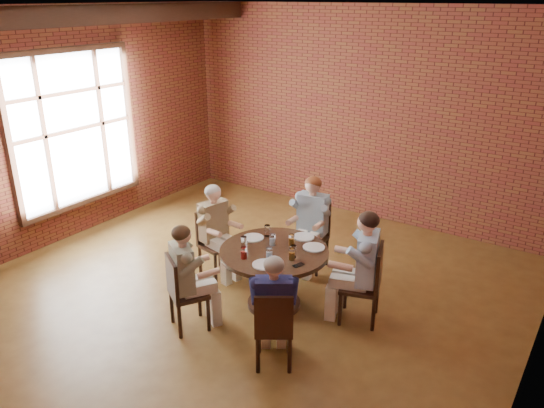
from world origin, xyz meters
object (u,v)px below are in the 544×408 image
Objects in this scene: chair_e at (274,326)px; chair_c at (213,239)px; smartphone at (298,265)px; diner_a at (361,268)px; diner_b at (311,224)px; chair_b at (313,232)px; chair_d at (182,290)px; chair_a at (368,281)px; diner_d at (188,278)px; dining_table at (274,267)px; diner_c at (216,231)px; diner_e at (274,311)px.

chair_c is at bearing -67.62° from chair_e.
chair_e reaches higher than smartphone.
diner_b is (-1.10, 0.77, -0.02)m from diner_a.
chair_d is (-0.44, -2.11, -0.01)m from chair_b.
chair_a reaches higher than smartphone.
chair_e is at bearing -151.53° from diner_d.
chair_c reaches higher than dining_table.
smartphone is (1.01, 0.79, 0.27)m from chair_d.
diner_c is 2.06m from chair_e.
diner_c reaches higher than chair_d.
chair_a is 0.83m from smartphone.
chair_a is 1.44m from chair_b.
chair_a reaches higher than dining_table.
chair_e is 0.85m from smartphone.
dining_table is 1.16m from chair_c.
chair_b is at bearing -142.36° from chair_a.
chair_d is at bearing -68.47° from diner_a.
dining_table is at bearing -90.00° from diner_d.
diner_b is 1.49× the size of chair_e.
chair_d is at bearing -108.59° from chair_b.
chair_c is (-1.13, 0.24, -0.04)m from dining_table.
dining_table is 1.07m from diner_e.
diner_a is 1.53× the size of chair_e.
smartphone reaches higher than dining_table.
smartphone is (1.49, -0.39, 0.12)m from diner_c.
smartphone is at bearing -112.10° from diner_d.
chair_a reaches higher than chair_e.
chair_a is 1.31m from diner_e.
diner_b is 1.46× the size of chair_d.
diner_e is at bearing -76.64° from diner_b.
diner_a reaches higher than dining_table.
diner_d reaches higher than chair_b.
diner_d is (-0.40, -2.05, 0.12)m from chair_b.
diner_a is (0.97, 0.31, 0.14)m from dining_table.
chair_c is at bearing 90.00° from diner_c.
diner_c is (-2.11, -0.11, 0.12)m from chair_a.
chair_a is 0.77× the size of diner_e.
dining_table is 1.35× the size of chair_a.
diner_d is 1.43× the size of chair_e.
diner_b is 1.37m from smartphone.
smartphone is (0.97, 0.72, 0.13)m from diner_d.
chair_d is (-1.63, -1.29, -0.02)m from chair_a.
diner_a is 2.03m from diner_c.
diner_c is 1.99m from diner_e.
chair_a is 0.70× the size of diner_a.
chair_d is at bearing -121.26° from dining_table.
chair_c is (-2.18, -0.10, -0.02)m from chair_a.
diner_b is at bearing -139.84° from chair_a.
diner_c reaches higher than chair_e.
dining_table is 1.10m from chair_a.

